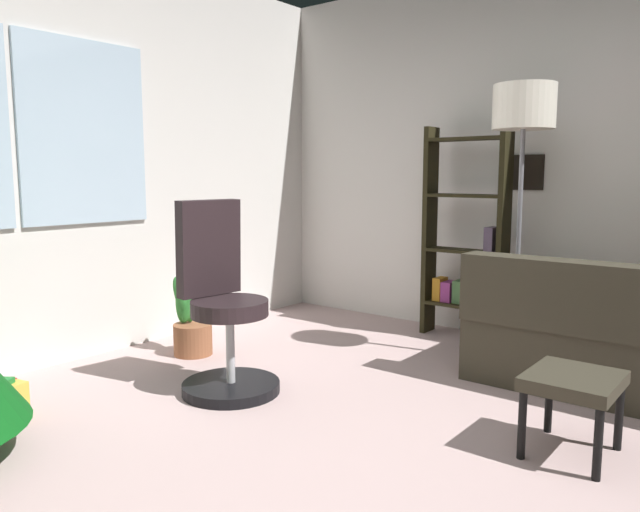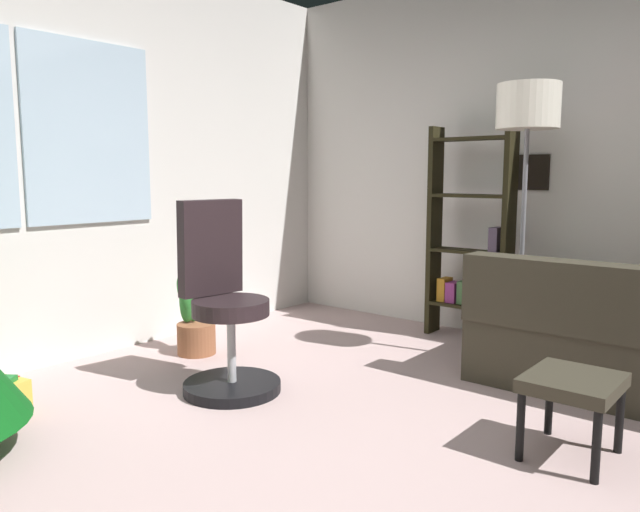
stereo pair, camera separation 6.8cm
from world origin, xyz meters
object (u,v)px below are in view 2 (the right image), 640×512
object	(u,v)px
office_chair	(225,316)
floor_lamp	(527,124)
bookshelf	(471,246)
potted_plant	(194,321)
footstool	(573,389)

from	to	relation	value
office_chair	floor_lamp	bearing A→B (deg)	-35.66
office_chair	floor_lamp	size ratio (longest dim) A/B	0.61
floor_lamp	bookshelf	bearing A→B (deg)	55.09
bookshelf	floor_lamp	distance (m)	1.07
office_chair	potted_plant	world-z (taller)	office_chair
floor_lamp	potted_plant	distance (m)	2.58
floor_lamp	office_chair	bearing A→B (deg)	144.34
bookshelf	potted_plant	xyz separation A→B (m)	(-1.59, 1.30, -0.48)
footstool	potted_plant	xyz separation A→B (m)	(-0.05, 2.55, -0.08)
footstool	office_chair	size ratio (longest dim) A/B	0.38
footstool	potted_plant	bearing A→B (deg)	91.06
footstool	bookshelf	world-z (taller)	bookshelf
office_chair	bookshelf	world-z (taller)	bookshelf
floor_lamp	potted_plant	xyz separation A→B (m)	(-1.21, 1.84, -1.33)
office_chair	bookshelf	distance (m)	2.04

